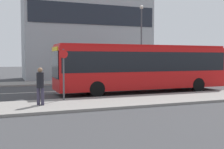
% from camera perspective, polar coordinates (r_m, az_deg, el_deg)
% --- Properties ---
extents(ground_plane, '(120.00, 120.00, 0.00)m').
position_cam_1_polar(ground_plane, '(20.51, -6.22, -3.22)').
color(ground_plane, '#3A3A3D').
extents(sidewalk_near, '(44.00, 3.50, 0.13)m').
position_cam_1_polar(sidewalk_near, '(14.61, 0.15, -5.62)').
color(sidewalk_near, gray).
rests_on(sidewalk_near, ground_plane).
extents(sidewalk_far, '(44.00, 3.50, 0.13)m').
position_cam_1_polar(sidewalk_far, '(26.56, -9.71, -1.61)').
color(sidewalk_far, gray).
rests_on(sidewalk_far, ground_plane).
extents(lane_centerline, '(41.80, 0.16, 0.01)m').
position_cam_1_polar(lane_centerline, '(20.51, -6.22, -3.21)').
color(lane_centerline, silver).
rests_on(lane_centerline, ground_plane).
extents(city_bus, '(12.01, 2.63, 3.21)m').
position_cam_1_polar(city_bus, '(19.39, 6.24, 1.88)').
color(city_bus, red).
rests_on(city_bus, ground_plane).
extents(parked_car_0, '(4.09, 1.72, 1.30)m').
position_cam_1_polar(parked_car_0, '(28.70, 14.56, -0.19)').
color(parked_car_0, black).
rests_on(parked_car_0, ground_plane).
extents(pedestrian_near_stop, '(0.34, 0.34, 1.78)m').
position_cam_1_polar(pedestrian_near_stop, '(13.54, -14.37, -1.83)').
color(pedestrian_near_stop, '#383347').
rests_on(pedestrian_near_stop, sidewalk_near).
extents(bus_stop_sign, '(0.44, 0.12, 2.69)m').
position_cam_1_polar(bus_stop_sign, '(15.00, -9.80, 0.86)').
color(bus_stop_sign, '#4C4C51').
rests_on(bus_stop_sign, sidewalk_near).
extents(street_lamp, '(0.36, 0.36, 7.35)m').
position_cam_1_polar(street_lamp, '(27.95, 5.98, 7.93)').
color(street_lamp, '#4C4C51').
rests_on(street_lamp, sidewalk_far).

